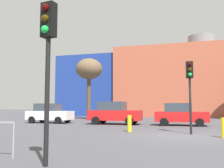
# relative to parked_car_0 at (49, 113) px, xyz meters

# --- Properties ---
(ground_plane) EXTENTS (200.00, 200.00, 0.00)m
(ground_plane) POSITION_rel_parked_car_0_xyz_m (11.45, -7.39, -0.86)
(ground_plane) COLOR #47474C
(building_backdrop) EXTENTS (44.52, 10.33, 12.19)m
(building_backdrop) POSITION_rel_parked_car_0_xyz_m (14.22, 20.35, 4.15)
(building_backdrop) COLOR #B2563D
(building_backdrop) RESTS_ON ground_plane
(parked_car_0) EXTENTS (3.98, 1.95, 1.72)m
(parked_car_0) POSITION_rel_parked_car_0_xyz_m (0.00, 0.00, 0.00)
(parked_car_0) COLOR white
(parked_car_0) RESTS_ON ground_plane
(parked_car_1) EXTENTS (4.30, 2.11, 1.86)m
(parked_car_1) POSITION_rel_parked_car_0_xyz_m (6.03, 0.00, 0.07)
(parked_car_1) COLOR red
(parked_car_1) RESTS_ON ground_plane
(parked_car_2) EXTENTS (3.96, 1.95, 1.72)m
(parked_car_2) POSITION_rel_parked_car_0_xyz_m (11.33, 0.00, -0.00)
(parked_car_2) COLOR red
(parked_car_2) RESTS_ON ground_plane
(traffic_light_near_left) EXTENTS (0.39, 0.39, 4.10)m
(traffic_light_near_left) POSITION_rel_parked_car_0_xyz_m (8.44, -15.00, 2.15)
(traffic_light_near_left) COLOR black
(traffic_light_near_left) RESTS_ON ground_plane
(traffic_light_island) EXTENTS (0.39, 0.38, 3.87)m
(traffic_light_island) POSITION_rel_parked_car_0_xyz_m (11.98, -6.38, 1.99)
(traffic_light_island) COLOR black
(traffic_light_island) RESTS_ON ground_plane
(bare_tree_1) EXTENTS (3.02, 3.02, 6.99)m
(bare_tree_1) POSITION_rel_parked_car_0_xyz_m (1.10, 6.84, 4.78)
(bare_tree_1) COLOR brown
(bare_tree_1) RESTS_ON ground_plane
(bollard_yellow_0) EXTENTS (0.24, 0.24, 0.93)m
(bollard_yellow_0) POSITION_rel_parked_car_0_xyz_m (13.43, -7.54, -0.39)
(bollard_yellow_0) COLOR yellow
(bollard_yellow_0) RESTS_ON ground_plane
(bollard_yellow_1) EXTENTS (0.24, 0.24, 0.95)m
(bollard_yellow_1) POSITION_rel_parked_car_0_xyz_m (8.56, -5.89, -0.38)
(bollard_yellow_1) COLOR yellow
(bollard_yellow_1) RESTS_ON ground_plane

